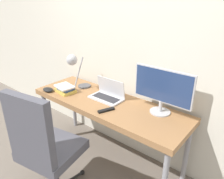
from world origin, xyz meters
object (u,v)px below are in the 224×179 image
at_px(desk_lamp, 74,65).
at_px(laptop, 108,95).
at_px(book_stack, 65,89).
at_px(game_controller, 48,90).
at_px(monitor, 162,89).
at_px(office_chair, 44,144).

bearing_deg(desk_lamp, laptop, 8.67).
bearing_deg(book_stack, game_controller, -146.21).
bearing_deg(game_controller, laptop, 24.31).
height_order(desk_lamp, book_stack, desk_lamp).
height_order(desk_lamp, game_controller, desk_lamp).
bearing_deg(monitor, book_stack, -165.77).
bearing_deg(game_controller, monitor, 17.28).
bearing_deg(laptop, book_stack, -159.47).
bearing_deg(desk_lamp, game_controller, -134.32).
distance_m(desk_lamp, game_controller, 0.44).
bearing_deg(monitor, office_chair, -123.15).
height_order(laptop, book_stack, laptop).
xyz_separation_m(desk_lamp, office_chair, (0.43, -0.77, -0.44)).
xyz_separation_m(laptop, desk_lamp, (-0.44, -0.07, 0.27)).
distance_m(monitor, book_stack, 1.15).
height_order(office_chair, book_stack, office_chair).
bearing_deg(desk_lamp, book_stack, -114.82).
distance_m(laptop, monitor, 0.64).
height_order(desk_lamp, office_chair, desk_lamp).
xyz_separation_m(desk_lamp, book_stack, (-0.05, -0.12, -0.27)).
bearing_deg(game_controller, book_stack, 33.79).
relative_size(desk_lamp, game_controller, 2.99).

